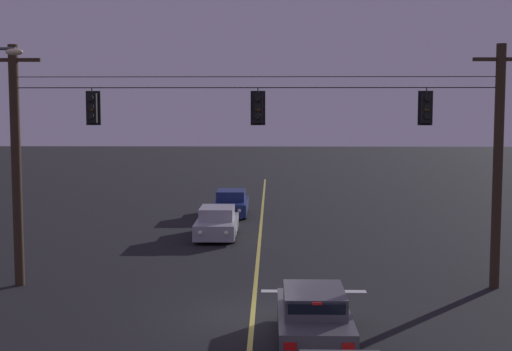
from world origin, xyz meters
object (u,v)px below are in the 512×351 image
at_px(car_waiting_near_lane, 314,317).
at_px(car_oncoming_trailing, 231,204).
at_px(car_oncoming_lead, 217,223).
at_px(traffic_light_left_inner, 258,108).
at_px(traffic_light_centre, 426,108).
at_px(traffic_light_leftmost, 92,108).

xyz_separation_m(car_waiting_near_lane, car_oncoming_trailing, (-3.30, 21.64, -0.00)).
distance_m(car_waiting_near_lane, car_oncoming_lead, 15.29).
height_order(traffic_light_left_inner, car_oncoming_lead, traffic_light_left_inner).
xyz_separation_m(traffic_light_centre, car_waiting_near_lane, (-3.92, -5.71, -5.27)).
relative_size(traffic_light_centre, car_oncoming_trailing, 0.28).
distance_m(traffic_light_centre, car_oncoming_trailing, 18.27).
distance_m(traffic_light_centre, car_oncoming_lead, 12.96).
relative_size(traffic_light_left_inner, traffic_light_centre, 1.00).
height_order(traffic_light_left_inner, car_oncoming_trailing, traffic_light_left_inner).
bearing_deg(car_oncoming_trailing, car_oncoming_lead, -92.26).
relative_size(traffic_light_centre, car_waiting_near_lane, 0.28).
distance_m(car_oncoming_lead, car_oncoming_trailing, 6.78).
xyz_separation_m(traffic_light_leftmost, car_waiting_near_lane, (6.94, -5.71, -5.27)).
bearing_deg(car_oncoming_trailing, traffic_light_leftmost, -102.84).
bearing_deg(car_oncoming_lead, traffic_light_leftmost, -110.17).
distance_m(traffic_light_left_inner, traffic_light_centre, 5.45).
xyz_separation_m(traffic_light_left_inner, car_waiting_near_lane, (1.52, -5.71, -5.27)).
xyz_separation_m(traffic_light_leftmost, car_oncoming_trailing, (3.63, 15.93, -5.27)).
xyz_separation_m(traffic_light_left_inner, traffic_light_centre, (5.45, 0.00, 0.00)).
bearing_deg(traffic_light_leftmost, car_waiting_near_lane, -39.44).
height_order(car_waiting_near_lane, car_oncoming_trailing, same).
bearing_deg(traffic_light_centre, traffic_light_leftmost, 180.00).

